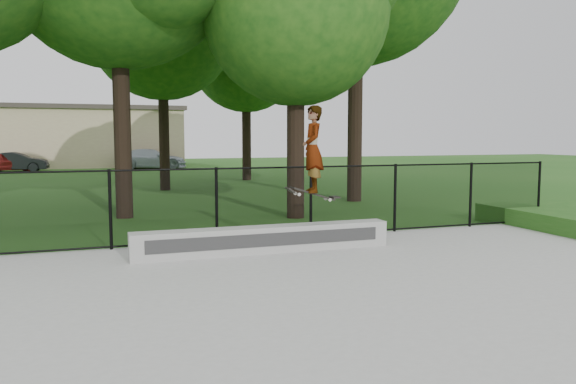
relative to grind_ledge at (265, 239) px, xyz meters
name	(u,v)px	position (x,y,z in m)	size (l,w,h in m)	color
ground	(343,354)	(-0.62, -4.70, -0.30)	(100.00, 100.00, 0.00)	#235718
concrete_slab	(344,351)	(-0.62, -4.70, -0.27)	(14.00, 12.00, 0.06)	#A5A5A0
grind_ledge	(265,239)	(0.00, 0.00, 0.00)	(4.77, 0.40, 0.48)	#A3A29E
car_a	(6,162)	(-7.79, 28.36, 0.32)	(1.45, 3.58, 1.23)	maroon
car_b	(17,162)	(-7.22, 28.41, 0.30)	(1.26, 3.28, 1.19)	black
car_c	(152,159)	(0.94, 28.96, 0.36)	(1.85, 4.19, 1.32)	#9AA4AF
skater_airborne	(313,151)	(0.87, -0.16, 1.59)	(0.81, 0.63, 1.78)	black
chainlink_fence	(217,205)	(-0.62, 1.20, 0.51)	(16.06, 0.06, 1.50)	black
distant_building	(94,136)	(-2.62, 33.30, 1.87)	(12.40, 6.40, 4.30)	#CCB98F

